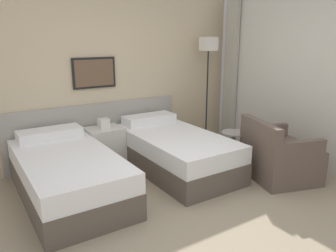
{
  "coord_description": "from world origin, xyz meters",
  "views": [
    {
      "loc": [
        -1.93,
        -2.36,
        1.82
      ],
      "look_at": [
        0.36,
        1.18,
        0.68
      ],
      "focal_mm": 35.0,
      "sensor_mm": 36.0,
      "label": 1
    }
  ],
  "objects_px": {
    "nightstand": "(105,146)",
    "armchair": "(278,158)",
    "bed_near_door": "(68,174)",
    "bed_near_window": "(174,151)",
    "side_table": "(233,142)",
    "floor_lamp": "(208,56)"
  },
  "relations": [
    {
      "from": "nightstand",
      "to": "armchair",
      "type": "distance_m",
      "value": 2.43
    },
    {
      "from": "bed_near_door",
      "to": "armchair",
      "type": "bearing_deg",
      "value": -21.65
    },
    {
      "from": "bed_near_door",
      "to": "armchair",
      "type": "height_order",
      "value": "armchair"
    },
    {
      "from": "bed_near_window",
      "to": "side_table",
      "type": "height_order",
      "value": "bed_near_window"
    },
    {
      "from": "armchair",
      "to": "floor_lamp",
      "type": "bearing_deg",
      "value": 13.43
    },
    {
      "from": "floor_lamp",
      "to": "armchair",
      "type": "distance_m",
      "value": 2.07
    },
    {
      "from": "nightstand",
      "to": "side_table",
      "type": "height_order",
      "value": "nightstand"
    },
    {
      "from": "bed_near_door",
      "to": "bed_near_window",
      "type": "height_order",
      "value": "same"
    },
    {
      "from": "bed_near_door",
      "to": "bed_near_window",
      "type": "distance_m",
      "value": 1.51
    },
    {
      "from": "bed_near_door",
      "to": "floor_lamp",
      "type": "relative_size",
      "value": 1.05
    },
    {
      "from": "side_table",
      "to": "armchair",
      "type": "bearing_deg",
      "value": -76.04
    },
    {
      "from": "armchair",
      "to": "bed_near_window",
      "type": "bearing_deg",
      "value": 62.67
    },
    {
      "from": "side_table",
      "to": "bed_near_window",
      "type": "bearing_deg",
      "value": 158.95
    },
    {
      "from": "bed_near_door",
      "to": "side_table",
      "type": "height_order",
      "value": "bed_near_door"
    },
    {
      "from": "bed_near_door",
      "to": "bed_near_window",
      "type": "xyz_separation_m",
      "value": [
        1.51,
        0.0,
        0.0
      ]
    },
    {
      "from": "bed_near_door",
      "to": "bed_near_window",
      "type": "relative_size",
      "value": 1.0
    },
    {
      "from": "bed_near_door",
      "to": "side_table",
      "type": "relative_size",
      "value": 3.87
    },
    {
      "from": "floor_lamp",
      "to": "armchair",
      "type": "bearing_deg",
      "value": -94.17
    },
    {
      "from": "bed_near_door",
      "to": "nightstand",
      "type": "xyz_separation_m",
      "value": [
        0.75,
        0.7,
        0.01
      ]
    },
    {
      "from": "floor_lamp",
      "to": "bed_near_door",
      "type": "bearing_deg",
      "value": -165.81
    },
    {
      "from": "floor_lamp",
      "to": "side_table",
      "type": "height_order",
      "value": "floor_lamp"
    },
    {
      "from": "bed_near_door",
      "to": "armchair",
      "type": "distance_m",
      "value": 2.69
    }
  ]
}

